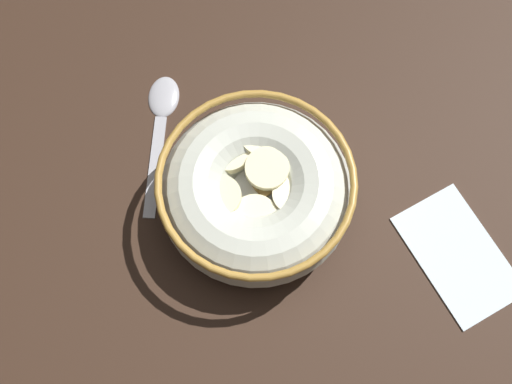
% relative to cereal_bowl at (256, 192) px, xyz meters
% --- Properties ---
extents(ground_plane, '(1.24, 1.24, 0.02)m').
position_rel_cereal_bowl_xyz_m(ground_plane, '(0.00, -0.00, -0.04)').
color(ground_plane, '#332116').
extents(cereal_bowl, '(0.15, 0.15, 0.06)m').
position_rel_cereal_bowl_xyz_m(cereal_bowl, '(0.00, 0.00, 0.00)').
color(cereal_bowl, beige).
rests_on(cereal_bowl, ground_plane).
extents(spoon, '(0.13, 0.07, 0.01)m').
position_rel_cereal_bowl_xyz_m(spoon, '(-0.10, -0.05, -0.03)').
color(spoon, '#A5A5AD').
rests_on(spoon, ground_plane).
extents(folded_napkin, '(0.11, 0.08, 0.00)m').
position_rel_cereal_bowl_xyz_m(folded_napkin, '(0.09, 0.14, -0.03)').
color(folded_napkin, silver).
rests_on(folded_napkin, ground_plane).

